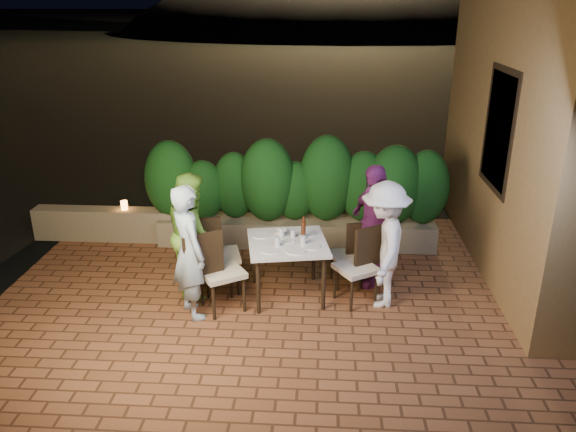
# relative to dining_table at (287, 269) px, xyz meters

# --- Properties ---
(ground) EXTENTS (400.00, 400.00, 0.00)m
(ground) POSITION_rel_dining_table_xyz_m (-0.17, -0.68, -0.40)
(ground) COLOR black
(ground) RESTS_ON ground
(terrace_floor) EXTENTS (7.00, 6.00, 0.15)m
(terrace_floor) POSITION_rel_dining_table_xyz_m (-0.17, -0.18, -0.45)
(terrace_floor) COLOR brown
(terrace_floor) RESTS_ON ground
(building_wall) EXTENTS (1.60, 5.00, 5.00)m
(building_wall) POSITION_rel_dining_table_xyz_m (3.43, 1.32, 2.12)
(building_wall) COLOR olive
(building_wall) RESTS_ON ground
(window_pane) EXTENTS (0.08, 1.00, 1.40)m
(window_pane) POSITION_rel_dining_table_xyz_m (2.65, 0.82, 1.62)
(window_pane) COLOR black
(window_pane) RESTS_ON building_wall
(window_frame) EXTENTS (0.06, 1.15, 1.55)m
(window_frame) POSITION_rel_dining_table_xyz_m (2.64, 0.82, 1.62)
(window_frame) COLOR black
(window_frame) RESTS_ON building_wall
(planter) EXTENTS (4.20, 0.55, 0.40)m
(planter) POSITION_rel_dining_table_xyz_m (0.03, 1.62, -0.17)
(planter) COLOR #7C6E4F
(planter) RESTS_ON ground
(hedge) EXTENTS (4.00, 0.70, 1.10)m
(hedge) POSITION_rel_dining_table_xyz_m (0.03, 1.62, 0.57)
(hedge) COLOR #123F12
(hedge) RESTS_ON planter
(parapet) EXTENTS (2.20, 0.30, 0.50)m
(parapet) POSITION_rel_dining_table_xyz_m (-2.97, 1.62, -0.12)
(parapet) COLOR #7C6E4F
(parapet) RESTS_ON ground
(hill) EXTENTS (52.00, 40.00, 22.00)m
(hill) POSITION_rel_dining_table_xyz_m (1.83, 59.32, -4.38)
(hill) COLOR black
(hill) RESTS_ON ground
(dining_table) EXTENTS (1.10, 1.10, 0.75)m
(dining_table) POSITION_rel_dining_table_xyz_m (0.00, 0.00, 0.00)
(dining_table) COLOR white
(dining_table) RESTS_ON ground
(plate_nw) EXTENTS (0.21, 0.21, 0.01)m
(plate_nw) POSITION_rel_dining_table_xyz_m (-0.19, -0.29, 0.38)
(plate_nw) COLOR white
(plate_nw) RESTS_ON dining_table
(plate_sw) EXTENTS (0.21, 0.21, 0.01)m
(plate_sw) POSITION_rel_dining_table_xyz_m (-0.35, 0.15, 0.38)
(plate_sw) COLOR white
(plate_sw) RESTS_ON dining_table
(plate_ne) EXTENTS (0.21, 0.21, 0.01)m
(plate_ne) POSITION_rel_dining_table_xyz_m (0.30, -0.14, 0.38)
(plate_ne) COLOR white
(plate_ne) RESTS_ON dining_table
(plate_se) EXTENTS (0.21, 0.21, 0.01)m
(plate_se) POSITION_rel_dining_table_xyz_m (0.24, 0.25, 0.38)
(plate_se) COLOR white
(plate_se) RESTS_ON dining_table
(plate_centre) EXTENTS (0.20, 0.20, 0.01)m
(plate_centre) POSITION_rel_dining_table_xyz_m (-0.01, 0.02, 0.38)
(plate_centre) COLOR white
(plate_centre) RESTS_ON dining_table
(plate_front) EXTENTS (0.25, 0.25, 0.01)m
(plate_front) POSITION_rel_dining_table_xyz_m (0.11, -0.28, 0.38)
(plate_front) COLOR white
(plate_front) RESTS_ON dining_table
(glass_nw) EXTENTS (0.07, 0.07, 0.12)m
(glass_nw) POSITION_rel_dining_table_xyz_m (-0.11, -0.14, 0.43)
(glass_nw) COLOR silver
(glass_nw) RESTS_ON dining_table
(glass_sw) EXTENTS (0.07, 0.07, 0.12)m
(glass_sw) POSITION_rel_dining_table_xyz_m (-0.09, 0.14, 0.43)
(glass_sw) COLOR silver
(glass_sw) RESTS_ON dining_table
(glass_ne) EXTENTS (0.07, 0.07, 0.11)m
(glass_ne) POSITION_rel_dining_table_xyz_m (0.19, -0.07, 0.43)
(glass_ne) COLOR silver
(glass_ne) RESTS_ON dining_table
(glass_se) EXTENTS (0.06, 0.06, 0.10)m
(glass_se) POSITION_rel_dining_table_xyz_m (0.06, 0.13, 0.42)
(glass_se) COLOR silver
(glass_se) RESTS_ON dining_table
(beer_bottle) EXTENTS (0.06, 0.06, 0.30)m
(beer_bottle) POSITION_rel_dining_table_xyz_m (0.19, 0.11, 0.52)
(beer_bottle) COLOR #441D0B
(beer_bottle) RESTS_ON dining_table
(bowl) EXTENTS (0.21, 0.21, 0.04)m
(bowl) POSITION_rel_dining_table_xyz_m (-0.10, 0.27, 0.39)
(bowl) COLOR white
(bowl) RESTS_ON dining_table
(chair_left_front) EXTENTS (0.66, 0.66, 1.03)m
(chair_left_front) POSITION_rel_dining_table_xyz_m (-0.76, -0.37, 0.14)
(chair_left_front) COLOR black
(chair_left_front) RESTS_ON ground
(chair_left_back) EXTENTS (0.58, 0.58, 1.01)m
(chair_left_back) POSITION_rel_dining_table_xyz_m (-0.86, 0.11, 0.13)
(chair_left_back) COLOR black
(chair_left_back) RESTS_ON ground
(chair_right_front) EXTENTS (0.62, 0.62, 0.96)m
(chair_right_front) POSITION_rel_dining_table_xyz_m (0.85, -0.09, 0.11)
(chair_right_front) COLOR black
(chair_right_front) RESTS_ON ground
(chair_right_back) EXTENTS (0.48, 0.48, 0.85)m
(chair_right_back) POSITION_rel_dining_table_xyz_m (0.76, 0.37, 0.05)
(chair_right_back) COLOR black
(chair_right_back) RESTS_ON ground
(diner_blue) EXTENTS (0.66, 0.71, 1.63)m
(diner_blue) POSITION_rel_dining_table_xyz_m (-1.10, -0.51, 0.44)
(diner_blue) COLOR #A3C1D1
(diner_blue) RESTS_ON ground
(diner_green) EXTENTS (0.80, 0.91, 1.58)m
(diner_green) POSITION_rel_dining_table_xyz_m (-1.19, 0.09, 0.42)
(diner_green) COLOR #7AC03C
(diner_green) RESTS_ON ground
(diner_white) EXTENTS (0.68, 1.07, 1.58)m
(diner_white) POSITION_rel_dining_table_xyz_m (1.17, -0.11, 0.41)
(diner_white) COLOR white
(diner_white) RESTS_ON ground
(diner_purple) EXTENTS (0.78, 1.03, 1.63)m
(diner_purple) POSITION_rel_dining_table_xyz_m (1.08, 0.44, 0.44)
(diner_purple) COLOR #79286F
(diner_purple) RESTS_ON ground
(parapet_lamp) EXTENTS (0.10, 0.10, 0.14)m
(parapet_lamp) POSITION_rel_dining_table_xyz_m (-2.63, 1.62, 0.20)
(parapet_lamp) COLOR orange
(parapet_lamp) RESTS_ON parapet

